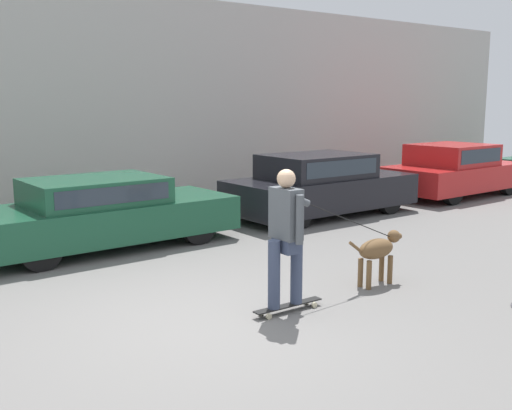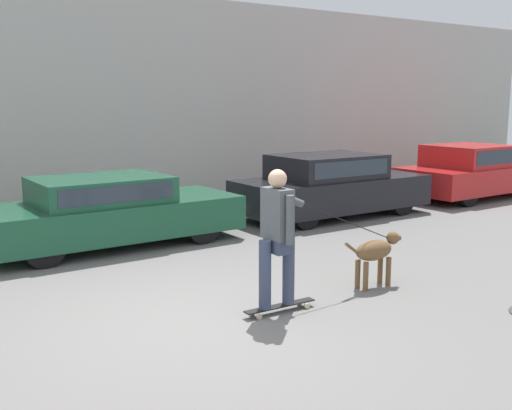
# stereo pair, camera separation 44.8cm
# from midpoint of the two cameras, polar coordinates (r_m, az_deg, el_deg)

# --- Properties ---
(ground_plane) EXTENTS (36.00, 36.00, 0.00)m
(ground_plane) POSITION_cam_midpoint_polar(r_m,az_deg,el_deg) (6.85, -4.14, -11.17)
(ground_plane) COLOR slate
(back_wall) EXTENTS (32.00, 0.30, 4.82)m
(back_wall) POSITION_cam_midpoint_polar(r_m,az_deg,el_deg) (13.25, -19.89, 9.12)
(back_wall) COLOR #B2ADA8
(back_wall) RESTS_ON ground_plane
(sidewalk_curb) EXTENTS (30.00, 2.07, 0.12)m
(sidewalk_curb) POSITION_cam_midpoint_polar(r_m,az_deg,el_deg) (12.32, -17.96, -1.80)
(sidewalk_curb) COLOR #A39E93
(sidewalk_curb) RESTS_ON ground_plane
(parked_car_1) EXTENTS (4.43, 1.87, 1.20)m
(parked_car_1) POSITION_cam_midpoint_polar(r_m,az_deg,el_deg) (10.43, -12.61, -0.65)
(parked_car_1) COLOR black
(parked_car_1) RESTS_ON ground_plane
(parked_car_2) EXTENTS (4.29, 1.80, 1.34)m
(parked_car_2) POSITION_cam_midpoint_polar(r_m,az_deg,el_deg) (12.93, 8.12, 1.75)
(parked_car_2) COLOR black
(parked_car_2) RESTS_ON ground_plane
(parked_car_3) EXTENTS (4.09, 1.98, 1.35)m
(parked_car_3) POSITION_cam_midpoint_polar(r_m,az_deg,el_deg) (16.35, 20.53, 2.92)
(parked_car_3) COLOR black
(parked_car_3) RESTS_ON ground_plane
(dog) EXTENTS (1.01, 0.29, 0.71)m
(dog) POSITION_cam_midpoint_polar(r_m,az_deg,el_deg) (8.18, 12.88, -4.39)
(dog) COLOR brown
(dog) RESTS_ON ground_plane
(skateboarder) EXTENTS (2.44, 0.59, 1.70)m
(skateboarder) POSITION_cam_midpoint_polar(r_m,az_deg,el_deg) (6.89, 3.99, -2.61)
(skateboarder) COLOR beige
(skateboarder) RESTS_ON ground_plane
(fire_hydrant) EXTENTS (0.18, 0.18, 0.63)m
(fire_hydrant) POSITION_cam_midpoint_polar(r_m,az_deg,el_deg) (15.17, 13.01, 1.60)
(fire_hydrant) COLOR gold
(fire_hydrant) RESTS_ON ground_plane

